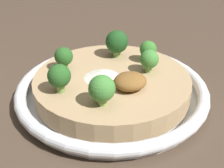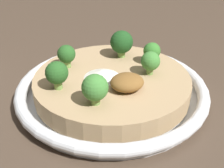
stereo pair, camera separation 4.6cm
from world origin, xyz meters
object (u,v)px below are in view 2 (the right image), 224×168
at_px(broccoli_back, 95,88).
at_px(risotto_bowl, 112,87).
at_px(broccoli_front_right, 66,55).
at_px(broccoli_back_left, 150,62).
at_px(broccoli_front, 122,42).
at_px(broccoli_left, 152,51).
at_px(broccoli_back_right, 57,73).

bearing_deg(broccoli_back, risotto_bowl, -123.01).
xyz_separation_m(broccoli_front_right, broccoli_back_left, (-0.12, 0.06, -0.00)).
bearing_deg(broccoli_front_right, broccoli_front, -173.25).
height_order(broccoli_back, broccoli_left, broccoli_back).
height_order(broccoli_back, broccoli_back_left, broccoli_back).
bearing_deg(broccoli_left, broccoli_front_right, -11.39).
distance_m(broccoli_front_right, broccoli_back_right, 0.07).
xyz_separation_m(risotto_bowl, broccoli_front, (-0.04, -0.06, 0.05)).
bearing_deg(broccoli_left, broccoli_back_left, 62.90).
distance_m(risotto_bowl, broccoli_back_right, 0.10).
height_order(broccoli_front_right, broccoli_front, broccoli_front).
bearing_deg(broccoli_back, broccoli_front_right, -80.80).
height_order(broccoli_front, broccoli_left, broccoli_front).
xyz_separation_m(broccoli_front_right, broccoli_left, (-0.14, 0.03, -0.00)).
bearing_deg(risotto_bowl, broccoli_back_left, 168.81).
relative_size(risotto_bowl, broccoli_left, 8.26).
xyz_separation_m(risotto_bowl, broccoli_front_right, (0.06, -0.05, 0.04)).
height_order(broccoli_back_left, broccoli_left, same).
distance_m(risotto_bowl, broccoli_back, 0.09).
height_order(risotto_bowl, broccoli_back_right, broccoli_back_right).
bearing_deg(broccoli_back, broccoli_back_left, -151.75).
bearing_deg(broccoli_left, risotto_bowl, 16.50).
bearing_deg(broccoli_front_right, broccoli_left, 168.61).
height_order(broccoli_back_right, broccoli_back_left, broccoli_back_right).
bearing_deg(broccoli_back, broccoli_left, -143.31).
bearing_deg(broccoli_back_left, broccoli_front, -73.01).
bearing_deg(broccoli_left, broccoli_back_right, 12.55).
relative_size(broccoli_back_right, broccoli_back, 0.99).
xyz_separation_m(broccoli_front_right, broccoli_back, (-0.02, 0.12, 0.00)).
bearing_deg(risotto_bowl, broccoli_back, 56.99).
bearing_deg(risotto_bowl, broccoli_front_right, -39.12).
distance_m(broccoli_back_right, broccoli_back_left, 0.15).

